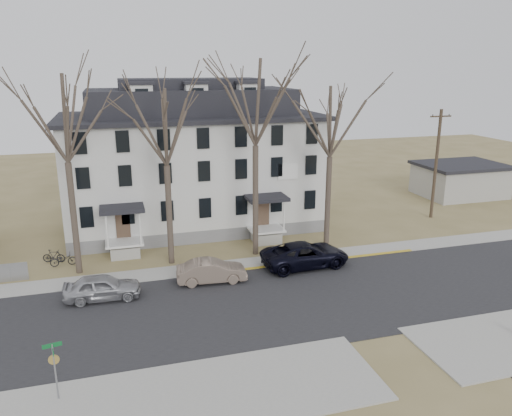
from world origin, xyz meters
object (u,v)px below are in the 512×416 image
object	(u,v)px
tree_mid_right	(331,117)
utility_pole_far	(436,163)
car_silver	(102,288)
car_tan	(212,272)
bicycle_right	(54,257)
car_navy	(305,255)
tree_far_left	(63,112)
tree_mid_left	(165,122)
tree_center	(255,96)
boarding_house	(193,162)
street_sign	(54,363)
bicycle_left	(63,260)

from	to	relation	value
tree_mid_right	utility_pole_far	bearing A→B (deg)	19.29
car_silver	car_tan	bearing A→B (deg)	-82.33
car_tan	bicycle_right	bearing A→B (deg)	62.01
utility_pole_far	car_navy	world-z (taller)	utility_pole_far
tree_far_left	tree_mid_left	size ratio (longest dim) A/B	1.08
tree_center	tree_mid_right	bearing A→B (deg)	0.00
boarding_house	street_sign	xyz separation A→B (m)	(-9.20, -21.58, -3.66)
car_silver	car_tan	distance (m)	6.53
utility_pole_far	tree_center	bearing A→B (deg)	-166.50
tree_center	car_silver	size ratio (longest dim) A/B	3.40
bicycle_left	tree_center	bearing A→B (deg)	-100.18
car_silver	bicycle_left	world-z (taller)	car_silver
tree_mid_left	car_navy	distance (m)	12.66
boarding_house	car_silver	size ratio (longest dim) A/B	4.81
tree_center	street_sign	size ratio (longest dim) A/B	5.68
tree_mid_right	street_sign	world-z (taller)	tree_mid_right
car_tan	street_sign	xyz separation A→B (m)	(-8.21, -9.48, 1.01)
tree_far_left	car_silver	distance (m)	10.73
utility_pole_far	bicycle_left	size ratio (longest dim) A/B	5.65
utility_pole_far	bicycle_left	world-z (taller)	utility_pole_far
tree_mid_left	tree_mid_right	xyz separation A→B (m)	(11.50, 0.00, 0.00)
car_silver	bicycle_right	distance (m)	7.47
tree_center	bicycle_right	bearing A→B (deg)	170.89
tree_mid_right	car_silver	distance (m)	18.84
bicycle_left	bicycle_right	world-z (taller)	bicycle_right
boarding_house	tree_mid_left	world-z (taller)	tree_mid_left
car_tan	tree_mid_left	bearing A→B (deg)	31.27
bicycle_left	car_silver	bearing A→B (deg)	-160.70
boarding_house	tree_far_left	size ratio (longest dim) A/B	1.52
boarding_house	tree_mid_right	distance (m)	12.51
car_tan	car_navy	distance (m)	6.56
car_navy	car_silver	bearing A→B (deg)	92.93
car_tan	bicycle_left	bearing A→B (deg)	63.81
tree_mid_right	car_silver	xyz separation A→B (m)	(-15.99, -4.54, -8.86)
utility_pole_far	bicycle_left	distance (m)	31.01
tree_mid_right	tree_center	bearing A→B (deg)	180.00
car_silver	bicycle_right	world-z (taller)	car_silver
tree_mid_left	street_sign	distance (m)	16.76
utility_pole_far	bicycle_right	bearing A→B (deg)	-176.33
car_silver	car_tan	size ratio (longest dim) A/B	1.00
boarding_house	tree_mid_right	xyz separation A→B (m)	(8.50, -8.15, 4.22)
tree_center	utility_pole_far	distance (m)	19.03
tree_center	bicycle_left	world-z (taller)	tree_center
boarding_house	tree_mid_right	size ratio (longest dim) A/B	1.63
tree_far_left	car_tan	distance (m)	13.14
tree_mid_left	car_navy	size ratio (longest dim) A/B	2.16
car_silver	car_tan	xyz separation A→B (m)	(6.50, 0.59, -0.03)
tree_center	utility_pole_far	xyz separation A→B (m)	(17.50, 4.20, -6.18)
boarding_house	car_navy	world-z (taller)	boarding_house
tree_center	car_tan	world-z (taller)	tree_center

